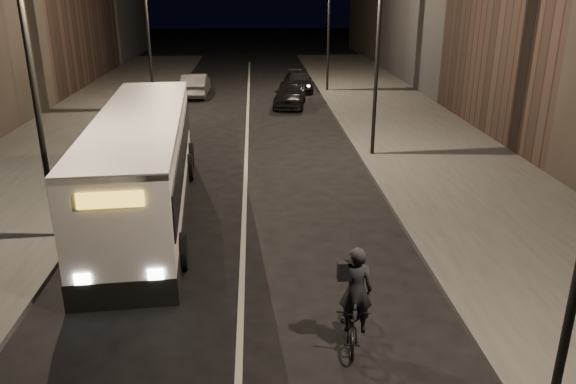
{
  "coord_description": "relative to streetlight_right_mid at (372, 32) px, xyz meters",
  "views": [
    {
      "loc": [
        0.43,
        -11.74,
        7.24
      ],
      "look_at": [
        1.35,
        3.68,
        1.5
      ],
      "focal_mm": 35.0,
      "sensor_mm": 36.0,
      "label": 1
    }
  ],
  "objects": [
    {
      "name": "ground",
      "position": [
        -5.33,
        -12.0,
        -5.36
      ],
      "size": [
        180.0,
        180.0,
        0.0
      ],
      "primitive_type": "plane",
      "color": "black",
      "rests_on": "ground"
    },
    {
      "name": "car_mid",
      "position": [
        -8.91,
        15.01,
        -4.58
      ],
      "size": [
        1.67,
        4.73,
        1.55
      ],
      "primitive_type": "imported",
      "rotation": [
        0.0,
        0.0,
        3.14
      ],
      "color": "#3B3C3E",
      "rests_on": "ground"
    },
    {
      "name": "cyclist_on_bicycle",
      "position": [
        -2.92,
        -13.63,
        -4.59
      ],
      "size": [
        0.98,
        2.09,
        2.32
      ],
      "rotation": [
        0.0,
        0.0,
        -0.14
      ],
      "color": "black",
      "rests_on": "ground"
    },
    {
      "name": "streetlight_left_near",
      "position": [
        -10.66,
        -8.0,
        0.0
      ],
      "size": [
        1.2,
        0.44,
        8.12
      ],
      "color": "black",
      "rests_on": "sidewalk_left"
    },
    {
      "name": "sidewalk_left",
      "position": [
        -13.83,
        2.0,
        -5.28
      ],
      "size": [
        7.0,
        70.0,
        0.16
      ],
      "primitive_type": "cube",
      "color": "#32322F",
      "rests_on": "ground"
    },
    {
      "name": "streetlight_left_far",
      "position": [
        -10.66,
        10.0,
        0.0
      ],
      "size": [
        1.2,
        0.44,
        8.12
      ],
      "color": "black",
      "rests_on": "sidewalk_left"
    },
    {
      "name": "streetlight_right_mid",
      "position": [
        0.0,
        0.0,
        0.0
      ],
      "size": [
        1.2,
        0.44,
        8.12
      ],
      "color": "black",
      "rests_on": "sidewalk_right"
    },
    {
      "name": "car_far",
      "position": [
        -1.73,
        16.82,
        -4.7
      ],
      "size": [
        1.92,
        4.58,
        1.32
      ],
      "primitive_type": "imported",
      "rotation": [
        0.0,
        0.0,
        0.02
      ],
      "color": "black",
      "rests_on": "ground"
    },
    {
      "name": "city_bus",
      "position": [
        -8.6,
        -5.85,
        -3.54
      ],
      "size": [
        3.66,
        12.58,
        3.35
      ],
      "rotation": [
        0.0,
        0.0,
        0.08
      ],
      "color": "white",
      "rests_on": "ground"
    },
    {
      "name": "streetlight_right_far",
      "position": [
        0.0,
        16.0,
        0.0
      ],
      "size": [
        1.2,
        0.44,
        8.12
      ],
      "color": "black",
      "rests_on": "sidewalk_right"
    },
    {
      "name": "sidewalk_right",
      "position": [
        3.17,
        2.0,
        -5.28
      ],
      "size": [
        7.0,
        70.0,
        0.16
      ],
      "primitive_type": "cube",
      "color": "#32322F",
      "rests_on": "ground"
    },
    {
      "name": "car_near",
      "position": [
        -2.7,
        11.25,
        -4.57
      ],
      "size": [
        2.43,
        4.83,
        1.58
      ],
      "primitive_type": "imported",
      "rotation": [
        0.0,
        0.0,
        -0.13
      ],
      "color": "black",
      "rests_on": "ground"
    }
  ]
}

